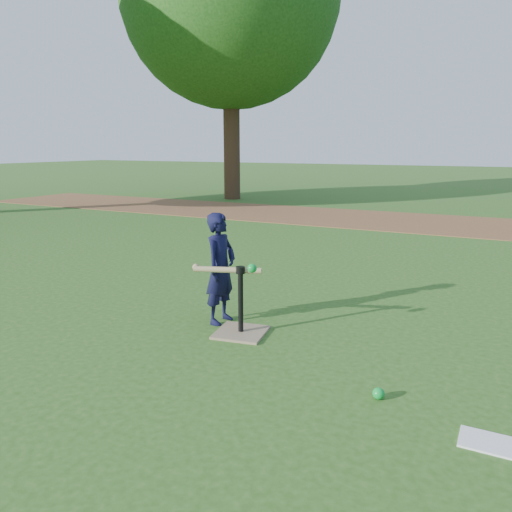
% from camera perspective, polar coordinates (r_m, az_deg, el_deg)
% --- Properties ---
extents(ground, '(80.00, 80.00, 0.00)m').
position_cam_1_polar(ground, '(4.36, 1.52, -9.60)').
color(ground, '#285116').
rests_on(ground, ground).
extents(dirt_strip, '(24.00, 3.00, 0.01)m').
position_cam_1_polar(dirt_strip, '(11.40, 17.86, 3.69)').
color(dirt_strip, brown).
rests_on(dirt_strip, ground).
extents(child, '(0.26, 0.39, 1.04)m').
position_cam_1_polar(child, '(4.65, -4.07, -1.43)').
color(child, black).
rests_on(child, ground).
extents(wiffle_ball_ground, '(0.08, 0.08, 0.08)m').
position_cam_1_polar(wiffle_ball_ground, '(3.51, 13.82, -15.01)').
color(wiffle_ball_ground, '#0D9430').
rests_on(wiffle_ball_ground, ground).
extents(clipboard, '(0.30, 0.23, 0.01)m').
position_cam_1_polar(clipboard, '(3.27, 24.92, -18.73)').
color(clipboard, white).
rests_on(clipboard, ground).
extents(batting_tee, '(0.49, 0.49, 0.61)m').
position_cam_1_polar(batting_tee, '(4.46, -1.75, -7.53)').
color(batting_tee, '#8D7659').
rests_on(batting_tee, ground).
extents(swing_action, '(0.65, 0.25, 0.13)m').
position_cam_1_polar(swing_action, '(4.34, -3.12, -1.52)').
color(swing_action, tan).
rests_on(swing_action, ground).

